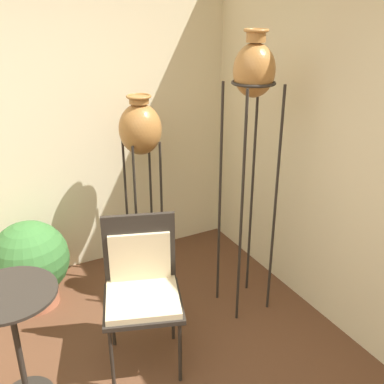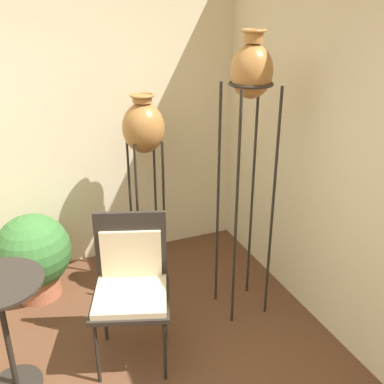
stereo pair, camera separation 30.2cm
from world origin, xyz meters
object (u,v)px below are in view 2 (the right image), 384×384
Objects in this scene: potted_plant at (33,255)px; vase_stand_tall at (251,83)px; side_table at (2,312)px; chair at (131,279)px; vase_stand_medium at (144,130)px.

vase_stand_tall is at bearing -27.38° from potted_plant.
chair is at bearing 1.62° from side_table.
vase_stand_tall is 2.67× the size of side_table.
chair is (-0.39, -0.90, -0.72)m from vase_stand_medium.
potted_plant is at bearing 152.62° from vase_stand_tall.
side_table is (-1.69, -0.18, -1.18)m from vase_stand_tall.
vase_stand_medium reaches higher than side_table.
vase_stand_tall is 2.07m from side_table.
side_table is 1.10× the size of potted_plant.
vase_stand_medium is at bearing -0.94° from potted_plant.
side_table is at bearing -159.33° from chair.
side_table is at bearing -103.29° from potted_plant.
chair reaches higher than side_table.
potted_plant is at bearing 76.71° from side_table.
potted_plant is at bearing 140.47° from chair.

